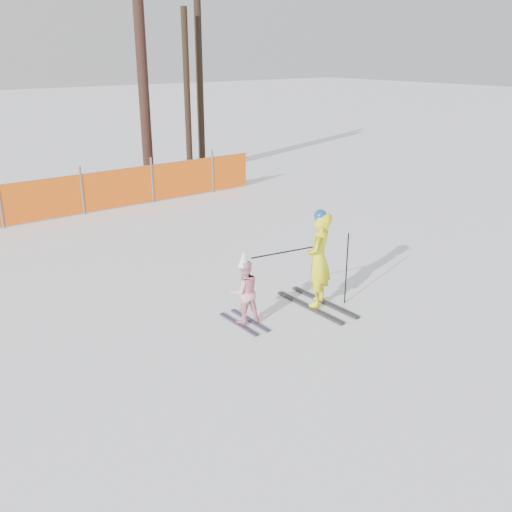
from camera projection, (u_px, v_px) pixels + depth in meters
The scene contains 5 objects.
ground at pixel (276, 326), 8.80m from camera, with size 120.00×120.00×0.00m, color white.
adult at pixel (319, 260), 9.20m from camera, with size 0.69×1.53×1.66m.
child at pixel (244, 291), 8.69m from camera, with size 0.56×0.94×1.19m.
ski_poles at pixel (317, 261), 9.11m from camera, with size 1.68×0.43×1.23m.
tree_trunks at pixel (168, 84), 17.95m from camera, with size 3.04×1.52×6.43m.
Camera 1 is at (-5.08, -6.07, 4.01)m, focal length 40.00 mm.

